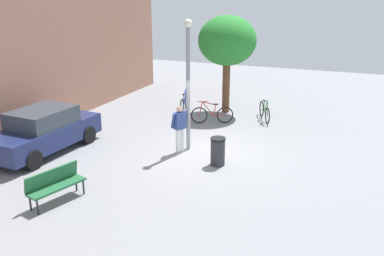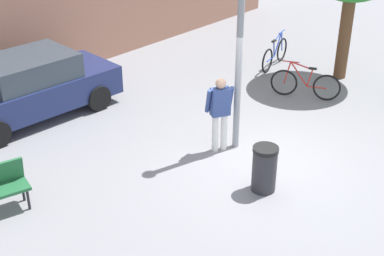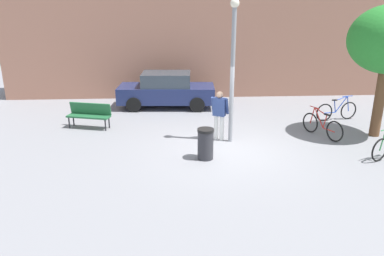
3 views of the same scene
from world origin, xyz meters
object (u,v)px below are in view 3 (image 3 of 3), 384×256
at_px(bicycle_blue, 337,111).
at_px(parked_car_navy, 167,90).
at_px(lamppost, 233,63).
at_px(person_by_lamppost, 219,112).
at_px(trash_bin, 206,144).
at_px(bicycle_red, 322,126).
at_px(park_bench, 89,113).

relative_size(bicycle_blue, parked_car_navy, 0.42).
bearing_deg(parked_car_navy, lamppost, -64.69).
height_order(person_by_lamppost, trash_bin, person_by_lamppost).
height_order(bicycle_red, trash_bin, bicycle_red).
xyz_separation_m(bicycle_red, trash_bin, (-4.19, -1.70, 0.08)).
xyz_separation_m(bicycle_red, parked_car_navy, (-5.37, 4.28, 0.39)).
relative_size(lamppost, person_by_lamppost, 2.71).
height_order(bicycle_blue, parked_car_navy, parked_car_navy).
bearing_deg(bicycle_blue, trash_bin, -147.26).
bearing_deg(bicycle_blue, lamppost, -155.09).
distance_m(person_by_lamppost, bicycle_blue, 5.34).
bearing_deg(park_bench, person_by_lamppost, -19.07).
bearing_deg(bicycle_red, person_by_lamppost, -178.43).
distance_m(person_by_lamppost, trash_bin, 1.79).
distance_m(park_bench, trash_bin, 5.13).
relative_size(bicycle_red, parked_car_navy, 0.39).
xyz_separation_m(park_bench, bicycle_red, (8.20, -1.50, -0.16)).
relative_size(person_by_lamppost, bicycle_blue, 0.94).
bearing_deg(lamppost, park_bench, 160.52).
xyz_separation_m(bicycle_blue, trash_bin, (-5.54, -3.56, 0.08)).
bearing_deg(bicycle_red, bicycle_blue, 54.00).
distance_m(lamppost, person_by_lamppost, 1.69).
bearing_deg(trash_bin, person_by_lamppost, 69.32).
xyz_separation_m(lamppost, bicycle_red, (3.22, 0.26, -2.22)).
xyz_separation_m(person_by_lamppost, park_bench, (-4.61, 1.59, -0.42)).
xyz_separation_m(person_by_lamppost, bicycle_blue, (4.93, 1.96, -0.58)).
distance_m(bicycle_red, trash_bin, 4.52).
xyz_separation_m(park_bench, bicycle_blue, (9.55, 0.36, -0.16)).
bearing_deg(lamppost, bicycle_blue, 24.91).
height_order(lamppost, trash_bin, lamppost).
relative_size(person_by_lamppost, bicycle_red, 1.00).
bearing_deg(person_by_lamppost, lamppost, -24.51).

